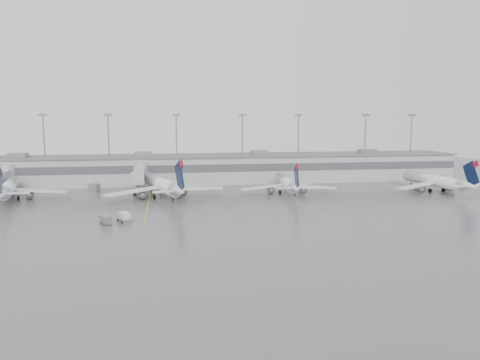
{
  "coord_description": "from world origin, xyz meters",
  "views": [
    {
      "loc": [
        -12.93,
        -82.64,
        19.54
      ],
      "look_at": [
        3.68,
        24.0,
        5.0
      ],
      "focal_mm": 35.0,
      "sensor_mm": 36.0,
      "label": 1
    }
  ],
  "objects": [
    {
      "name": "cone_d",
      "position": [
        46.04,
        34.48,
        0.38
      ],
      "size": [
        0.48,
        0.48,
        0.77
      ],
      "primitive_type": "cone",
      "color": "orange",
      "rests_on": "ground"
    },
    {
      "name": "light_masts",
      "position": [
        0.0,
        63.75,
        12.03
      ],
      "size": [
        142.4,
        8.0,
        20.6
      ],
      "color": "gray",
      "rests_on": "ground"
    },
    {
      "name": "jet_bridge_right",
      "position": [
        -20.5,
        45.72,
        3.87
      ],
      "size": [
        4.0,
        17.2,
        7.0
      ],
      "color": "#96999B",
      "rests_on": "ground"
    },
    {
      "name": "ground",
      "position": [
        0.0,
        0.0,
        0.0
      ],
      "size": [
        260.0,
        260.0,
        0.0
      ],
      "primitive_type": "plane",
      "color": "#525255",
      "rests_on": "ground"
    },
    {
      "name": "baggage_cart",
      "position": [
        -24.32,
        4.15,
        0.85
      ],
      "size": [
        2.43,
        2.93,
        1.64
      ],
      "rotation": [
        0.0,
        0.0,
        0.46
      ],
      "color": "slate",
      "rests_on": "ground"
    },
    {
      "name": "jet_far_right",
      "position": [
        56.53,
        29.3,
        2.99
      ],
      "size": [
        26.33,
        29.68,
        9.62
      ],
      "rotation": [
        0.0,
        0.0,
        0.12
      ],
      "color": "white",
      "rests_on": "ground"
    },
    {
      "name": "jet_mid_left",
      "position": [
        -14.23,
        31.09,
        3.31
      ],
      "size": [
        28.15,
        32.01,
        10.64
      ],
      "rotation": [
        0.0,
        0.0,
        0.29
      ],
      "color": "white",
      "rests_on": "ground"
    },
    {
      "name": "jet_bridge_left",
      "position": [
        -55.5,
        45.72,
        3.87
      ],
      "size": [
        4.0,
        17.2,
        7.0
      ],
      "color": "#96999B",
      "rests_on": "ground"
    },
    {
      "name": "cone_a",
      "position": [
        -46.67,
        35.22,
        0.34
      ],
      "size": [
        0.43,
        0.43,
        0.69
      ],
      "primitive_type": "cone",
      "color": "orange",
      "rests_on": "ground"
    },
    {
      "name": "terminal",
      "position": [
        -0.01,
        57.98,
        4.17
      ],
      "size": [
        152.0,
        17.0,
        9.45
      ],
      "color": "#9E9E9A",
      "rests_on": "ground"
    },
    {
      "name": "stand_markings",
      "position": [
        -0.0,
        24.0,
        0.01
      ],
      "size": [
        105.25,
        40.0,
        0.01
      ],
      "color": "gold",
      "rests_on": "ground"
    },
    {
      "name": "gse_loader",
      "position": [
        -32.13,
        43.05,
        1.07
      ],
      "size": [
        2.65,
        3.71,
        2.13
      ],
      "primitive_type": "cube",
      "rotation": [
        0.0,
        0.0,
        -0.16
      ],
      "color": "slate",
      "rests_on": "ground"
    },
    {
      "name": "baggage_tug",
      "position": [
        -21.12,
        5.35,
        0.74
      ],
      "size": [
        2.92,
        3.45,
        1.9
      ],
      "rotation": [
        0.0,
        0.0,
        0.46
      ],
      "color": "silver",
      "rests_on": "ground"
    },
    {
      "name": "cone_c",
      "position": [
        11.94,
        41.69,
        0.38
      ],
      "size": [
        0.48,
        0.48,
        0.76
      ],
      "primitive_type": "cone",
      "color": "orange",
      "rests_on": "ground"
    },
    {
      "name": "jet_mid_right",
      "position": [
        17.3,
        32.68,
        2.79
      ],
      "size": [
        24.75,
        27.81,
        8.99
      ],
      "rotation": [
        0.0,
        0.0,
        -0.07
      ],
      "color": "white",
      "rests_on": "ground"
    },
    {
      "name": "gse_uld_b",
      "position": [
        -13.83,
        38.32,
        0.83
      ],
      "size": [
        2.69,
        2.17,
        1.66
      ],
      "primitive_type": "cube",
      "rotation": [
        0.0,
        0.0,
        0.3
      ],
      "color": "silver",
      "rests_on": "ground"
    },
    {
      "name": "gse_uld_c",
      "position": [
        22.93,
        38.26,
        0.86
      ],
      "size": [
        2.52,
        1.76,
        1.72
      ],
      "primitive_type": "cube",
      "rotation": [
        0.0,
        0.0,
        0.06
      ],
      "color": "silver",
      "rests_on": "ground"
    },
    {
      "name": "cone_b",
      "position": [
        -22.83,
        33.7,
        0.34
      ],
      "size": [
        0.43,
        0.43,
        0.68
      ],
      "primitive_type": "cone",
      "color": "orange",
      "rests_on": "ground"
    },
    {
      "name": "jet_far_left",
      "position": [
        -50.13,
        33.03,
        3.04
      ],
      "size": [
        26.46,
        29.95,
        9.79
      ],
      "rotation": [
        0.0,
        0.0,
        0.2
      ],
      "color": "white",
      "rests_on": "ground"
    }
  ]
}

